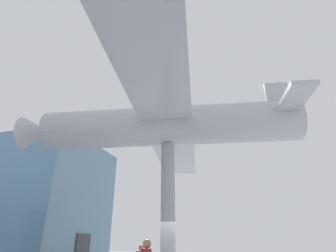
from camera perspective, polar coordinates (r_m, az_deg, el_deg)
glass_pavilion_right at (r=25.64m, az=-26.95°, el=-14.62°), size 8.75×10.19×10.14m
support_pylon_central at (r=11.70m, az=-0.00°, el=-17.88°), size 0.62×0.62×5.95m
suspended_airplane at (r=12.76m, az=-1.33°, el=-0.02°), size 19.11×14.03×3.00m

